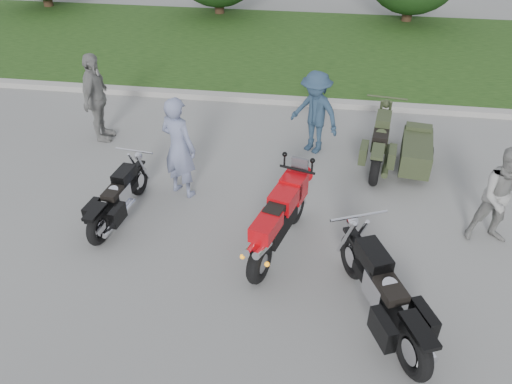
# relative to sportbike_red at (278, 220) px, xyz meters

# --- Properties ---
(ground) EXTENTS (80.00, 80.00, 0.00)m
(ground) POSITION_rel_sportbike_red_xyz_m (-0.73, -0.36, -0.62)
(ground) COLOR gray
(ground) RESTS_ON ground
(curb) EXTENTS (60.00, 0.30, 0.15)m
(curb) POSITION_rel_sportbike_red_xyz_m (-0.73, 5.64, -0.54)
(curb) COLOR #A5A29C
(curb) RESTS_ON ground
(grass_strip) EXTENTS (60.00, 8.00, 0.14)m
(grass_strip) POSITION_rel_sportbike_red_xyz_m (-0.73, 9.79, -0.55)
(grass_strip) COLOR #3B6121
(grass_strip) RESTS_ON ground
(sportbike_red) EXTENTS (0.82, 2.18, 1.05)m
(sportbike_red) POSITION_rel_sportbike_red_xyz_m (0.00, 0.00, 0.00)
(sportbike_red) COLOR black
(sportbike_red) RESTS_ON ground
(cruiser_left) EXTENTS (0.44, 2.06, 0.79)m
(cruiser_left) POSITION_rel_sportbike_red_xyz_m (-2.83, 0.41, -0.21)
(cruiser_left) COLOR black
(cruiser_left) RESTS_ON ground
(cruiser_right) EXTENTS (1.17, 2.35, 0.96)m
(cruiser_right) POSITION_rel_sportbike_red_xyz_m (1.57, -1.29, -0.13)
(cruiser_right) COLOR black
(cruiser_right) RESTS_ON ground
(cruiser_sidecar) EXTENTS (1.35, 2.39, 0.92)m
(cruiser_sidecar) POSITION_rel_sportbike_red_xyz_m (2.14, 2.89, -0.19)
(cruiser_sidecar) COLOR black
(cruiser_sidecar) RESTS_ON ground
(person_stripe) EXTENTS (0.83, 0.71, 1.94)m
(person_stripe) POSITION_rel_sportbike_red_xyz_m (-1.96, 1.38, 0.35)
(person_stripe) COLOR gray
(person_stripe) RESTS_ON ground
(person_grey) EXTENTS (0.87, 0.70, 1.72)m
(person_grey) POSITION_rel_sportbike_red_xyz_m (3.47, 0.78, 0.24)
(person_grey) COLOR gray
(person_grey) RESTS_ON ground
(person_denim) EXTENTS (1.32, 1.17, 1.77)m
(person_denim) POSITION_rel_sportbike_red_xyz_m (0.38, 3.34, 0.27)
(person_denim) COLOR #283F56
(person_denim) RESTS_ON ground
(person_back) EXTENTS (0.55, 1.17, 1.95)m
(person_back) POSITION_rel_sportbike_red_xyz_m (-4.29, 3.17, 0.36)
(person_back) COLOR gray
(person_back) RESTS_ON ground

